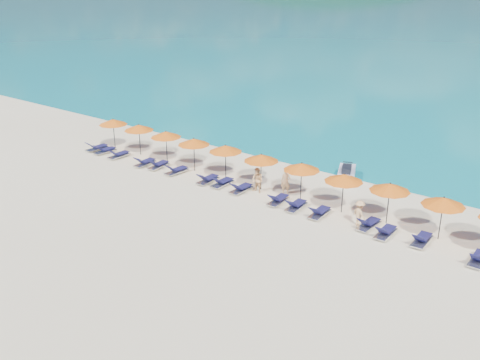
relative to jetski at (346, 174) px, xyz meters
The scene contains 33 objects.
ground 10.18m from the jetski, 109.76° to the right, with size 1400.00×1400.00×0.00m, color beige.
headland_main 612.29m from the jetski, 119.77° to the left, with size 374.00×242.00×126.50m.
headland_small 572.51m from the jetski, 105.58° to the left, with size 162.00×126.00×85.50m.
jetski is the anchor object (origin of this frame).
beachgoer_a 4.66m from the jetski, 112.84° to the right, with size 0.57×0.37×1.56m, color #E0AB70.
beachgoer_b 6.07m from the jetski, 122.57° to the right, with size 0.75×0.43×1.53m, color #E0AB70.
beachgoer_c 6.64m from the jetski, 57.49° to the right, with size 0.91×0.42×1.40m, color #E0AB70.
umbrella_0 17.53m from the jetski, 165.14° to the right, with size 2.10×2.10×2.28m.
umbrella_1 14.94m from the jetski, 162.82° to the right, with size 2.10×2.10×2.28m.
umbrella_2 12.37m from the jetski, 158.68° to the right, with size 2.10×2.10×2.28m.
umbrella_3 10.02m from the jetski, 152.49° to the right, with size 2.10×2.10×2.28m.
umbrella_4 7.81m from the jetski, 144.26° to the right, with size 2.10×2.10×2.28m.
umbrella_5 5.91m from the jetski, 126.60° to the right, with size 2.10×2.10×2.28m.
umbrella_6 4.79m from the jetski, 98.33° to the right, with size 2.10×2.10×2.28m.
umbrella_7 5.32m from the jetski, 65.87° to the right, with size 2.10×2.10×2.28m.
umbrella_8 6.56m from the jetski, 43.98° to the right, with size 2.10×2.10×2.28m.
umbrella_9 8.82m from the jetski, 32.04° to the right, with size 2.10×2.10×2.28m.
lounger_0 18.37m from the jetski, 161.86° to the right, with size 0.79×1.75×0.66m.
lounger_1 17.44m from the jetski, 160.65° to the right, with size 0.75×1.74×0.66m.
lounger_2 15.98m from the jetski, 158.51° to the right, with size 0.63×1.70×0.66m.
lounger_3 13.50m from the jetski, 154.16° to the right, with size 0.72×1.73×0.66m.
lounger_4 12.43m from the jetski, 152.84° to the right, with size 0.78×1.75×0.66m.
lounger_5 10.95m from the jetski, 148.49° to the right, with size 0.74×1.74×0.66m.
lounger_6 8.77m from the jetski, 139.36° to the right, with size 0.70×1.73×0.66m.
lounger_7 7.90m from the jetski, 135.04° to the right, with size 0.62×1.70×0.66m.
lounger_8 6.98m from the jetski, 125.64° to the right, with size 0.63×1.70×0.66m.
lounger_9 5.90m from the jetski, 103.22° to the right, with size 0.74×1.74×0.66m.
lounger_10 5.81m from the jetski, 91.25° to the right, with size 0.74×1.74×0.66m.
lounger_11 6.00m from the jetski, 76.76° to the right, with size 0.68×1.72×0.66m.
lounger_12 6.89m from the jetski, 53.74° to the right, with size 0.74×1.74×0.66m.
lounger_13 7.82m from the jetski, 48.86° to the right, with size 0.63×1.71×0.66m.
lounger_14 8.85m from the jetski, 39.18° to the right, with size 0.67×1.72×0.66m.
lounger_15 11.21m from the jetski, 31.48° to the right, with size 0.66×1.71×0.66m.
Camera 1 is at (17.34, -19.62, 12.17)m, focal length 40.00 mm.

